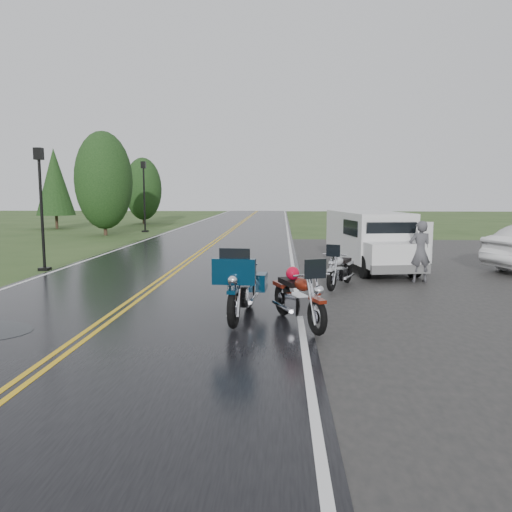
{
  "coord_description": "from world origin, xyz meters",
  "views": [
    {
      "loc": [
        3.42,
        -9.95,
        2.51
      ],
      "look_at": [
        2.8,
        2.0,
        1.0
      ],
      "focal_mm": 35.0,
      "sensor_mm": 36.0,
      "label": 1
    }
  ],
  "objects": [
    {
      "name": "lamp_post_near_left",
      "position": [
        -4.32,
        5.78,
        2.0
      ],
      "size": [
        0.34,
        0.34,
        3.99
      ],
      "primitive_type": null,
      "color": "black",
      "rests_on": "ground"
    },
    {
      "name": "pine_left_far",
      "position": [
        -12.51,
        24.56,
        2.75
      ],
      "size": [
        2.64,
        2.64,
        5.5
      ],
      "primitive_type": null,
      "color": "#1E3D19",
      "rests_on": "ground"
    },
    {
      "name": "van_white",
      "position": [
        5.86,
        4.62,
        0.97
      ],
      "size": [
        2.68,
        5.19,
        1.94
      ],
      "primitive_type": null,
      "rotation": [
        0.0,
        0.0,
        0.17
      ],
      "color": "silver",
      "rests_on": "ground"
    },
    {
      "name": "motorcycle_teal",
      "position": [
        2.55,
        -1.13,
        0.73
      ],
      "size": [
        1.12,
        2.56,
        1.47
      ],
      "primitive_type": null,
      "rotation": [
        0.0,
        0.0,
        -0.09
      ],
      "color": "#042135",
      "rests_on": "ground"
    },
    {
      "name": "road",
      "position": [
        0.0,
        10.0,
        0.02
      ],
      "size": [
        8.0,
        100.0,
        0.04
      ],
      "primitive_type": "cube",
      "color": "black",
      "rests_on": "ground"
    },
    {
      "name": "motorcycle_silver",
      "position": [
        4.68,
        2.45,
        0.58
      ],
      "size": [
        1.43,
        2.08,
        1.16
      ],
      "primitive_type": null,
      "rotation": [
        0.0,
        0.0,
        -0.41
      ],
      "color": "#ADB0B5",
      "rests_on": "ground"
    },
    {
      "name": "ground",
      "position": [
        0.0,
        0.0,
        0.0
      ],
      "size": [
        120.0,
        120.0,
        0.0
      ],
      "primitive_type": "plane",
      "color": "#2D471E",
      "rests_on": "ground"
    },
    {
      "name": "tree_left_mid",
      "position": [
        -7.14,
        19.34,
        2.62
      ],
      "size": [
        3.36,
        3.36,
        5.24
      ],
      "primitive_type": null,
      "color": "#1E3D19",
      "rests_on": "ground"
    },
    {
      "name": "tree_left_far",
      "position": [
        -7.9,
        30.48,
        2.3
      ],
      "size": [
        2.98,
        2.98,
        4.59
      ],
      "primitive_type": null,
      "color": "#1E3D19",
      "rests_on": "ground"
    },
    {
      "name": "motorcycle_red",
      "position": [
        4.04,
        -1.5,
        0.65
      ],
      "size": [
        1.56,
        2.35,
        1.31
      ],
      "primitive_type": null,
      "rotation": [
        0.0,
        0.0,
        0.38
      ],
      "color": "#60170B",
      "rests_on": "ground"
    },
    {
      "name": "person_at_van",
      "position": [
        7.28,
        4.09,
        0.86
      ],
      "size": [
        0.68,
        0.49,
        1.72
      ],
      "primitive_type": "imported",
      "rotation": [
        0.0,
        0.0,
        3.27
      ],
      "color": "#444449",
      "rests_on": "ground"
    },
    {
      "name": "lamp_post_far_left",
      "position": [
        -5.42,
        21.85,
        2.28
      ],
      "size": [
        0.39,
        0.39,
        4.56
      ],
      "primitive_type": null,
      "color": "black",
      "rests_on": "ground"
    }
  ]
}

